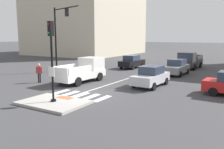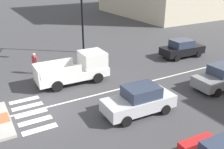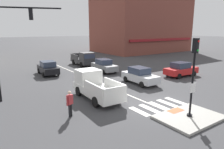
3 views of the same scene
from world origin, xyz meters
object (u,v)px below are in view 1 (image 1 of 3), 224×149
at_px(car_black_westbound_distant, 132,62).
at_px(car_silver_eastbound_mid, 151,76).
at_px(traffic_light_mast, 59,31).
at_px(car_grey_eastbound_far, 176,67).
at_px(pickup_truck_white_westbound_near, 84,71).
at_px(pedestrian_at_curb_left, 39,71).
at_px(signal_pole, 52,54).
at_px(pickup_truck_charcoal_eastbound_distant, 189,61).

bearing_deg(car_black_westbound_distant, car_silver_eastbound_mid, -55.80).
bearing_deg(car_silver_eastbound_mid, traffic_light_mast, 171.50).
xyz_separation_m(car_grey_eastbound_far, pickup_truck_white_westbound_near, (-5.91, -8.03, 0.17)).
xyz_separation_m(car_black_westbound_distant, pedestrian_at_curb_left, (-2.57, -12.84, 0.17)).
distance_m(car_black_westbound_distant, pedestrian_at_curb_left, 13.09).
bearing_deg(pickup_truck_white_westbound_near, signal_pole, -66.77).
distance_m(traffic_light_mast, pedestrian_at_curb_left, 6.81).
bearing_deg(pickup_truck_charcoal_eastbound_distant, car_grey_eastbound_far, -89.47).
bearing_deg(pickup_truck_charcoal_eastbound_distant, signal_pole, -98.41).
distance_m(car_grey_eastbound_far, car_silver_eastbound_mid, 6.83).
height_order(car_silver_eastbound_mid, pickup_truck_charcoal_eastbound_distant, pickup_truck_charcoal_eastbound_distant).
bearing_deg(pedestrian_at_curb_left, traffic_light_mast, 115.00).
xyz_separation_m(car_silver_eastbound_mid, pickup_truck_charcoal_eastbound_distant, (0.01, 12.44, 0.17)).
relative_size(pickup_truck_charcoal_eastbound_distant, pedestrian_at_curb_left, 3.09).
height_order(car_silver_eastbound_mid, car_black_westbound_distant, same).
height_order(car_silver_eastbound_mid, pedestrian_at_curb_left, pedestrian_at_curb_left).
bearing_deg(car_black_westbound_distant, pickup_truck_charcoal_eastbound_distant, 26.38).
distance_m(car_silver_eastbound_mid, pickup_truck_white_westbound_near, 5.97).
bearing_deg(traffic_light_mast, car_grey_eastbound_far, 24.27).
relative_size(signal_pole, pedestrian_at_curb_left, 2.81).
distance_m(car_silver_eastbound_mid, pedestrian_at_curb_left, 9.57).
bearing_deg(pickup_truck_charcoal_eastbound_distant, car_black_westbound_distant, -153.62).
bearing_deg(car_silver_eastbound_mid, pedestrian_at_curb_left, -158.31).
bearing_deg(signal_pole, pickup_truck_charcoal_eastbound_distant, 81.59).
bearing_deg(pickup_truck_white_westbound_near, car_black_westbound_distant, 92.59).
height_order(car_black_westbound_distant, pedestrian_at_curb_left, pedestrian_at_curb_left).
xyz_separation_m(pickup_truck_white_westbound_near, pedestrian_at_curb_left, (-3.05, -2.34, 0.00)).
relative_size(car_grey_eastbound_far, pickup_truck_white_westbound_near, 0.81).
height_order(car_grey_eastbound_far, pickup_truck_white_westbound_near, pickup_truck_white_westbound_near).
xyz_separation_m(traffic_light_mast, pickup_truck_charcoal_eastbound_distant, (11.35, 10.75, -3.62)).
bearing_deg(car_silver_eastbound_mid, pickup_truck_charcoal_eastbound_distant, 89.94).
relative_size(car_silver_eastbound_mid, pickup_truck_white_westbound_near, 0.81).
bearing_deg(pickup_truck_white_westbound_near, pickup_truck_charcoal_eastbound_distant, 66.75).
bearing_deg(pickup_truck_white_westbound_near, traffic_light_mast, 152.20).
distance_m(pickup_truck_white_westbound_near, pickup_truck_charcoal_eastbound_distant, 14.85).
relative_size(traffic_light_mast, car_black_westbound_distant, 1.69).
bearing_deg(pedestrian_at_curb_left, car_black_westbound_distant, 78.68).
bearing_deg(car_grey_eastbound_far, signal_pole, -101.74).
bearing_deg(car_grey_eastbound_far, pickup_truck_white_westbound_near, -126.36).
xyz_separation_m(signal_pole, car_black_westbound_distant, (-3.33, 17.16, -2.16)).
distance_m(car_grey_eastbound_far, pickup_truck_white_westbound_near, 9.97).
bearing_deg(pickup_truck_white_westbound_near, car_silver_eastbound_mid, 11.59).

